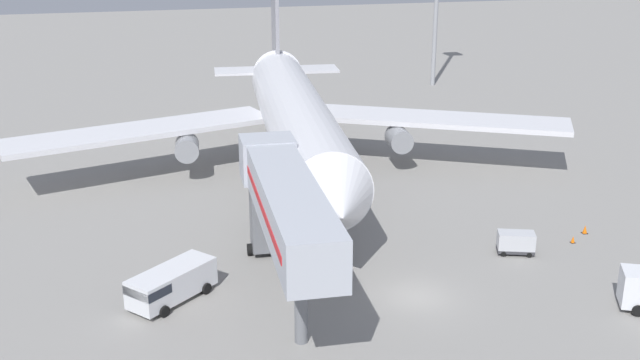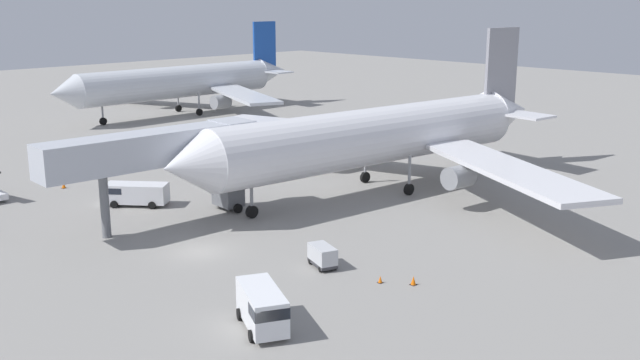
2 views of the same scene
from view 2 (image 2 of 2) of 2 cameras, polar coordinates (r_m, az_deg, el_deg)
ground_plane at (r=54.24m, az=-9.40°, el=-5.57°), size 300.00×300.00×0.00m
airplane_at_gate at (r=69.62m, az=4.95°, el=3.55°), size 48.81×45.72×15.05m
jet_bridge at (r=59.98m, az=-12.02°, el=2.14°), size 4.04×18.54×7.88m
service_van_outer_left at (r=41.21m, az=-4.54°, el=-9.93°), size 5.13×3.81×2.34m
service_van_rear_right at (r=67.02m, az=-14.36°, el=-0.99°), size 5.56×5.19×1.99m
baggage_cart_near_right at (r=50.30m, az=0.20°, el=-5.94°), size 2.67×1.96×1.52m
safety_cone_alpha at (r=75.30m, az=-19.50°, el=-0.37°), size 0.43×0.43×0.66m
safety_cone_bravo at (r=47.84m, az=7.35°, el=-7.84°), size 0.39×0.39×0.60m
safety_cone_charlie at (r=47.95m, az=4.76°, el=-7.79°), size 0.32×0.32×0.49m
airplane_background at (r=118.42m, az=-10.60°, el=7.61°), size 46.91×44.03×14.22m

